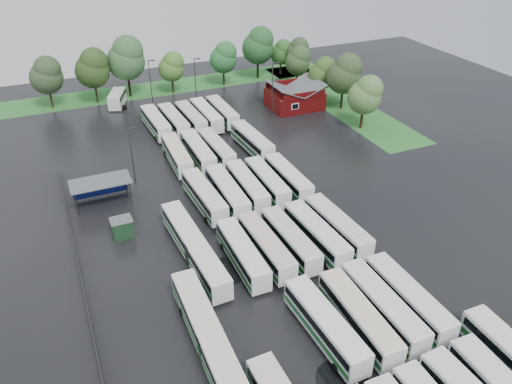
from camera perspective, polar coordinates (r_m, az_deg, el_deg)
name	(u,v)px	position (r m, az deg, el deg)	size (l,w,h in m)	color
ground	(281,261)	(60.00, 2.89, -7.94)	(160.00, 160.00, 0.00)	black
brick_building	(295,99)	(102.06, 4.44, 10.60)	(10.07, 8.60, 5.39)	maroon
wash_shed	(100,184)	(72.40, -17.37, 0.93)	(8.20, 4.20, 3.58)	#2D2D30
utility_hut	(122,228)	(65.33, -15.03, -3.98)	(2.70, 2.20, 2.62)	#133319
grass_strip_north	(160,88)	(115.01, -10.87, 11.58)	(80.00, 10.00, 0.01)	#286827
grass_strip_east	(337,100)	(107.55, 9.19, 10.33)	(10.00, 50.00, 0.01)	#286827
west_fence	(79,266)	(61.82, -19.61, -8.01)	(0.10, 50.00, 1.20)	#2D2D30
bus_r1c1	(325,325)	(50.43, 7.89, -14.82)	(2.98, 12.01, 3.32)	white
bus_r1c2	(358,317)	(51.74, 11.63, -13.80)	(2.86, 11.99, 3.32)	white
bus_r1c3	(382,306)	(53.32, 14.22, -12.52)	(2.59, 12.07, 3.36)	white
bus_r1c4	(408,298)	(54.93, 16.94, -11.50)	(2.60, 11.93, 3.32)	white
bus_r2c0	(242,254)	(58.28, -1.56, -7.05)	(2.57, 11.54, 3.21)	white
bus_r2c1	(266,246)	(59.36, 1.15, -6.22)	(2.60, 11.56, 3.21)	white
bus_r2c2	(290,240)	(60.55, 3.92, -5.45)	(2.68, 11.47, 3.18)	white
bus_r2c3	(316,234)	(61.63, 6.90, -4.79)	(3.04, 12.02, 3.32)	white
bus_r2c4	(337,226)	(63.35, 9.23, -3.88)	(3.09, 12.01, 3.31)	white
bus_r3c0	(204,196)	(68.93, -5.93, -0.45)	(2.97, 11.85, 3.27)	white
bus_r3c1	(227,192)	(69.49, -3.32, -0.01)	(2.72, 12.01, 3.33)	white
bus_r3c2	(247,186)	(70.91, -1.04, 0.69)	(2.71, 11.61, 3.22)	white
bus_r3c3	(267,182)	(72.06, 1.26, 1.20)	(2.59, 11.43, 3.17)	white
bus_r3c4	(288,178)	(73.15, 3.68, 1.64)	(2.52, 11.43, 3.18)	white
bus_r4c0	(177,155)	(80.42, -9.02, 4.23)	(2.84, 11.65, 3.22)	white
bus_r4c1	(198,151)	(80.98, -6.68, 4.66)	(2.57, 11.87, 3.30)	white
bus_r4c2	(216,148)	(81.75, -4.57, 4.99)	(2.80, 11.46, 3.17)	white
bus_r4c4	(252,141)	(83.85, -0.46, 5.87)	(3.10, 12.06, 3.33)	white
bus_r5c0	(156,123)	(92.62, -11.37, 7.78)	(2.89, 11.85, 3.28)	white
bus_r5c1	(174,121)	(92.92, -9.38, 8.05)	(2.90, 11.73, 3.24)	white
bus_r5c2	(191,118)	(93.66, -7.45, 8.39)	(2.83, 11.61, 3.21)	white
bus_r5c3	(206,115)	(94.46, -5.69, 8.74)	(2.72, 11.87, 3.29)	white
bus_r5c4	(222,112)	(95.71, -3.88, 9.11)	(2.56, 11.59, 3.22)	white
artic_bus_west_b	(194,247)	(59.56, -7.09, -6.30)	(3.24, 17.59, 3.25)	white
artic_bus_west_c	(209,339)	(49.04, -5.38, -16.35)	(2.72, 17.65, 3.27)	white
minibus	(117,98)	(106.36, -15.58, 10.27)	(4.73, 7.15, 2.93)	silver
tree_north_0	(47,75)	(107.95, -22.80, 12.23)	(6.39, 6.39, 10.58)	#352518
tree_north_1	(93,68)	(107.60, -18.13, 13.34)	(6.86, 6.86, 11.36)	#322517
tree_north_2	(127,58)	(108.91, -14.58, 14.63)	(7.78, 7.78, 12.89)	black
tree_north_3	(172,66)	(109.89, -9.59, 13.96)	(5.44, 5.44, 9.02)	black
tree_north_4	(224,57)	(113.22, -3.68, 15.12)	(5.94, 5.94, 9.84)	black
tree_north_5	(259,45)	(117.24, 0.32, 16.42)	(7.17, 7.17, 11.88)	black
tree_north_6	(282,52)	(120.73, 2.97, 15.69)	(5.02, 5.02, 8.31)	black
tree_east_0	(366,95)	(92.75, 12.46, 10.82)	(6.09, 6.09, 10.09)	#371E12
tree_east_1	(345,73)	(101.02, 10.16, 13.20)	(6.77, 6.77, 11.21)	black
tree_east_2	(323,73)	(104.92, 7.67, 13.37)	(5.59, 5.59, 9.26)	black
tree_east_3	(298,60)	(112.87, 4.87, 14.77)	(5.49, 5.49, 9.09)	black
tree_east_4	(298,51)	(119.50, 4.77, 15.71)	(5.48, 5.48, 9.08)	black
lamp_post_ne	(273,86)	(95.73, 1.94, 11.98)	(1.63, 0.32, 10.61)	#2D2D30
lamp_post_nw	(132,152)	(74.80, -13.96, 4.45)	(1.39, 0.27, 9.01)	#2D2D30
lamp_post_back_w	(151,80)	(103.62, -11.92, 12.44)	(1.44, 0.28, 9.34)	#2D2D30
lamp_post_back_e	(196,77)	(104.13, -6.91, 12.89)	(1.40, 0.27, 9.09)	#2D2D30
puddle_0	(342,380)	(48.82, 9.81, -20.37)	(4.84, 4.84, 0.01)	black
puddle_1	(470,356)	(53.90, 23.26, -16.80)	(4.05, 4.05, 0.01)	black
puddle_2	(228,271)	(58.75, -3.27, -8.95)	(5.13, 5.13, 0.01)	black
puddle_3	(308,249)	(62.07, 5.93, -6.53)	(2.90, 2.90, 0.01)	black
puddle_4	(509,334)	(57.47, 26.92, -14.31)	(2.45, 2.45, 0.01)	black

